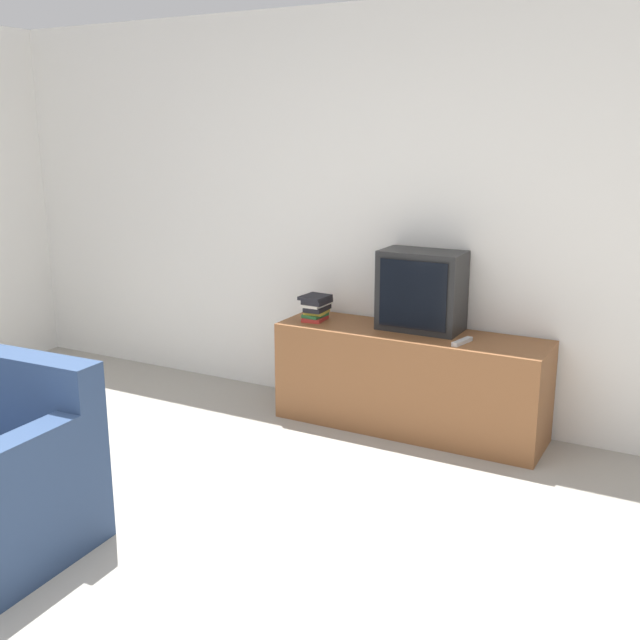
# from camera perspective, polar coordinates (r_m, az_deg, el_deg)

# --- Properties ---
(wall_back) EXTENTS (9.00, 0.06, 2.60)m
(wall_back) POSITION_cam_1_polar(r_m,az_deg,el_deg) (4.90, 4.27, 7.96)
(wall_back) COLOR white
(wall_back) RESTS_ON ground_plane
(tv_stand) EXTENTS (1.68, 0.46, 0.63)m
(tv_stand) POSITION_cam_1_polar(r_m,az_deg,el_deg) (4.71, 6.82, -4.62)
(tv_stand) COLOR brown
(tv_stand) RESTS_ON ground_plane
(television) EXTENTS (0.51, 0.30, 0.49)m
(television) POSITION_cam_1_polar(r_m,az_deg,el_deg) (4.63, 7.74, 2.23)
(television) COLOR black
(television) RESTS_ON tv_stand
(book_stack) EXTENTS (0.17, 0.22, 0.16)m
(book_stack) POSITION_cam_1_polar(r_m,az_deg,el_deg) (4.85, -0.28, 1.00)
(book_stack) COLOR #B72D28
(book_stack) RESTS_ON tv_stand
(remote_on_stand) EXTENTS (0.07, 0.19, 0.02)m
(remote_on_stand) POSITION_cam_1_polar(r_m,az_deg,el_deg) (4.41, 10.77, -1.63)
(remote_on_stand) COLOR #B7B7B7
(remote_on_stand) RESTS_ON tv_stand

